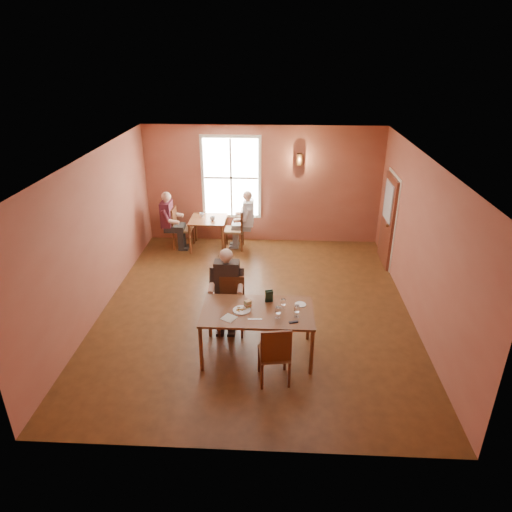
{
  "coord_description": "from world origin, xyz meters",
  "views": [
    {
      "loc": [
        0.41,
        -7.76,
        4.77
      ],
      "look_at": [
        0.0,
        0.2,
        1.05
      ],
      "focal_mm": 32.0,
      "sensor_mm": 36.0,
      "label": 1
    }
  ],
  "objects_px": {
    "main_table": "(257,333)",
    "second_table": "(209,233)",
    "diner_maroon": "(181,221)",
    "chair_diner_white": "(234,229)",
    "chair_diner_main": "(231,307)",
    "diner_main": "(231,297)",
    "chair_diner_maroon": "(183,228)",
    "chair_empty": "(274,352)",
    "diner_white": "(235,222)"
  },
  "relations": [
    {
      "from": "second_table",
      "to": "diner_white",
      "type": "distance_m",
      "value": 0.76
    },
    {
      "from": "main_table",
      "to": "diner_main",
      "type": "relative_size",
      "value": 1.24
    },
    {
      "from": "chair_diner_main",
      "to": "second_table",
      "type": "height_order",
      "value": "chair_diner_main"
    },
    {
      "from": "main_table",
      "to": "diner_main",
      "type": "bearing_deg",
      "value": 128.88
    },
    {
      "from": "diner_main",
      "to": "diner_white",
      "type": "height_order",
      "value": "diner_main"
    },
    {
      "from": "diner_main",
      "to": "second_table",
      "type": "height_order",
      "value": "diner_main"
    },
    {
      "from": "main_table",
      "to": "chair_diner_maroon",
      "type": "xyz_separation_m",
      "value": [
        -2.11,
        4.38,
        0.1
      ]
    },
    {
      "from": "chair_diner_white",
      "to": "chair_diner_main",
      "type": "bearing_deg",
      "value": -175.25
    },
    {
      "from": "main_table",
      "to": "second_table",
      "type": "relative_size",
      "value": 2.04
    },
    {
      "from": "main_table",
      "to": "chair_diner_white",
      "type": "bearing_deg",
      "value": 100.47
    },
    {
      "from": "chair_diner_main",
      "to": "main_table",
      "type": "bearing_deg",
      "value": 127.57
    },
    {
      "from": "chair_diner_main",
      "to": "diner_white",
      "type": "bearing_deg",
      "value": -85.71
    },
    {
      "from": "main_table",
      "to": "chair_diner_main",
      "type": "height_order",
      "value": "chair_diner_main"
    },
    {
      "from": "main_table",
      "to": "diner_white",
      "type": "bearing_deg",
      "value": 100.09
    },
    {
      "from": "main_table",
      "to": "chair_diner_white",
      "type": "xyz_separation_m",
      "value": [
        -0.81,
        4.38,
        0.1
      ]
    },
    {
      "from": "main_table",
      "to": "diner_maroon",
      "type": "bearing_deg",
      "value": 116.02
    },
    {
      "from": "diner_main",
      "to": "chair_diner_maroon",
      "type": "xyz_separation_m",
      "value": [
        -1.61,
        3.76,
        -0.2
      ]
    },
    {
      "from": "chair_diner_main",
      "to": "diner_white",
      "type": "relative_size",
      "value": 0.7
    },
    {
      "from": "second_table",
      "to": "chair_diner_maroon",
      "type": "bearing_deg",
      "value": 180.0
    },
    {
      "from": "chair_diner_main",
      "to": "chair_diner_white",
      "type": "bearing_deg",
      "value": -85.25
    },
    {
      "from": "chair_diner_white",
      "to": "diner_white",
      "type": "distance_m",
      "value": 0.2
    },
    {
      "from": "diner_maroon",
      "to": "second_table",
      "type": "bearing_deg",
      "value": 90.0
    },
    {
      "from": "diner_white",
      "to": "chair_diner_main",
      "type": "bearing_deg",
      "value": -175.71
    },
    {
      "from": "diner_main",
      "to": "diner_white",
      "type": "relative_size",
      "value": 1.01
    },
    {
      "from": "chair_diner_white",
      "to": "chair_diner_maroon",
      "type": "relative_size",
      "value": 1.0
    },
    {
      "from": "main_table",
      "to": "diner_maroon",
      "type": "height_order",
      "value": "diner_maroon"
    },
    {
      "from": "chair_diner_maroon",
      "to": "diner_main",
      "type": "bearing_deg",
      "value": 23.15
    },
    {
      "from": "diner_main",
      "to": "main_table",
      "type": "bearing_deg",
      "value": 128.88
    },
    {
      "from": "second_table",
      "to": "diner_maroon",
      "type": "relative_size",
      "value": 0.62
    },
    {
      "from": "diner_main",
      "to": "chair_diner_maroon",
      "type": "relative_size",
      "value": 1.39
    },
    {
      "from": "chair_empty",
      "to": "diner_maroon",
      "type": "xyz_separation_m",
      "value": [
        -2.42,
        5.01,
        0.21
      ]
    },
    {
      "from": "diner_white",
      "to": "diner_maroon",
      "type": "height_order",
      "value": "diner_maroon"
    },
    {
      "from": "main_table",
      "to": "chair_empty",
      "type": "relative_size",
      "value": 1.76
    },
    {
      "from": "chair_empty",
      "to": "chair_diner_white",
      "type": "height_order",
      "value": "chair_diner_white"
    },
    {
      "from": "main_table",
      "to": "chair_empty",
      "type": "height_order",
      "value": "chair_empty"
    },
    {
      "from": "chair_diner_maroon",
      "to": "second_table",
      "type": "bearing_deg",
      "value": 90.0
    },
    {
      "from": "diner_main",
      "to": "second_table",
      "type": "xyz_separation_m",
      "value": [
        -0.96,
        3.76,
        -0.34
      ]
    },
    {
      "from": "main_table",
      "to": "chair_diner_white",
      "type": "distance_m",
      "value": 4.46
    },
    {
      "from": "chair_diner_main",
      "to": "diner_main",
      "type": "height_order",
      "value": "diner_main"
    },
    {
      "from": "diner_main",
      "to": "diner_white",
      "type": "bearing_deg",
      "value": -85.75
    },
    {
      "from": "diner_main",
      "to": "diner_maroon",
      "type": "xyz_separation_m",
      "value": [
        -1.64,
        3.76,
        -0.01
      ]
    },
    {
      "from": "chair_diner_main",
      "to": "chair_diner_white",
      "type": "distance_m",
      "value": 3.75
    },
    {
      "from": "chair_empty",
      "to": "main_table",
      "type": "bearing_deg",
      "value": 105.62
    },
    {
      "from": "chair_diner_maroon",
      "to": "diner_maroon",
      "type": "relative_size",
      "value": 0.73
    },
    {
      "from": "diner_white",
      "to": "diner_maroon",
      "type": "bearing_deg",
      "value": 90.0
    },
    {
      "from": "second_table",
      "to": "diner_white",
      "type": "bearing_deg",
      "value": 0.0
    },
    {
      "from": "chair_empty",
      "to": "diner_white",
      "type": "xyz_separation_m",
      "value": [
        -1.06,
        5.01,
        0.21
      ]
    },
    {
      "from": "main_table",
      "to": "chair_diner_white",
      "type": "relative_size",
      "value": 1.73
    },
    {
      "from": "second_table",
      "to": "diner_white",
      "type": "relative_size",
      "value": 0.62
    },
    {
      "from": "chair_diner_white",
      "to": "chair_diner_maroon",
      "type": "bearing_deg",
      "value": 90.0
    }
  ]
}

